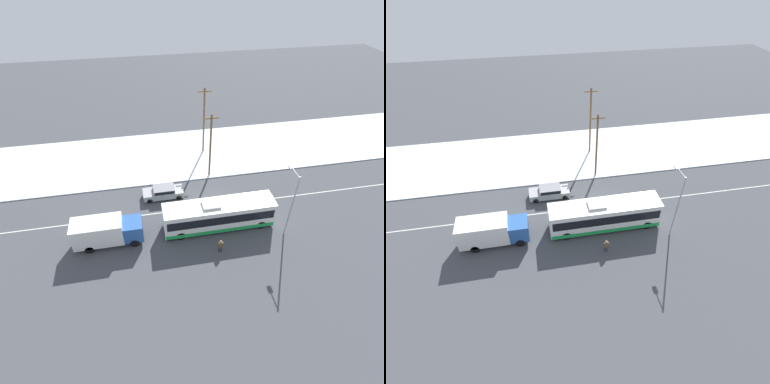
# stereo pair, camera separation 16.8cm
# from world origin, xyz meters

# --- Properties ---
(ground_plane) EXTENTS (120.00, 120.00, 0.00)m
(ground_plane) POSITION_xyz_m (0.00, 0.00, 0.00)
(ground_plane) COLOR #424449
(snow_lot) EXTENTS (80.00, 12.59, 0.12)m
(snow_lot) POSITION_xyz_m (0.00, 11.46, 0.06)
(snow_lot) COLOR silver
(snow_lot) RESTS_ON ground_plane
(lane_marking_center) EXTENTS (60.00, 0.12, 0.00)m
(lane_marking_center) POSITION_xyz_m (0.00, 0.00, 0.00)
(lane_marking_center) COLOR silver
(lane_marking_center) RESTS_ON ground_plane
(city_bus) EXTENTS (11.48, 2.57, 3.30)m
(city_bus) POSITION_xyz_m (-0.51, -3.06, 1.61)
(city_bus) COLOR white
(city_bus) RESTS_ON ground_plane
(box_truck) EXTENTS (6.75, 2.30, 2.96)m
(box_truck) POSITION_xyz_m (-11.89, -3.24, 1.64)
(box_truck) COLOR silver
(box_truck) RESTS_ON ground_plane
(sedan_car) EXTENTS (4.69, 1.80, 1.42)m
(sedan_car) POSITION_xyz_m (-5.65, 2.70, 0.78)
(sedan_car) COLOR #9E9EA3
(sedan_car) RESTS_ON ground_plane
(pedestrian_at_stop) EXTENTS (0.56, 0.25, 1.57)m
(pedestrian_at_stop) POSITION_xyz_m (-1.15, -6.46, 0.96)
(pedestrian_at_stop) COLOR #23232D
(pedestrian_at_stop) RESTS_ON ground_plane
(streetlamp) EXTENTS (0.36, 2.17, 7.44)m
(streetlamp) POSITION_xyz_m (5.93, -5.07, 4.65)
(streetlamp) COLOR #9EA3A8
(streetlamp) RESTS_ON ground_plane
(utility_pole_roadside) EXTENTS (1.80, 0.24, 8.51)m
(utility_pole_roadside) POSITION_xyz_m (0.62, 5.88, 4.44)
(utility_pole_roadside) COLOR brown
(utility_pole_roadside) RESTS_ON ground_plane
(utility_pole_snowlot) EXTENTS (1.80, 0.24, 9.35)m
(utility_pole_snowlot) POSITION_xyz_m (1.04, 11.57, 4.86)
(utility_pole_snowlot) COLOR brown
(utility_pole_snowlot) RESTS_ON ground_plane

